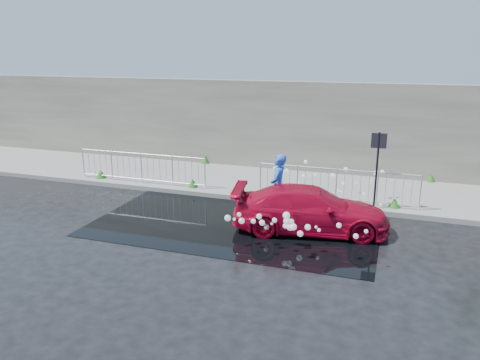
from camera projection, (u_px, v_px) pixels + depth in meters
The scene contains 12 objects.
ground at pixel (208, 232), 12.85m from camera, with size 90.00×90.00×0.00m, color black.
pavement at pixel (260, 182), 17.38m from camera, with size 30.00×4.00×0.15m, color slate.
curb at pixel (243, 198), 15.56m from camera, with size 30.00×0.25×0.16m, color slate.
retaining_wall at pixel (276, 125), 18.90m from camera, with size 30.00×0.60×3.50m, color #5A544C.
puddle at pixel (237, 222), 13.60m from camera, with size 8.00×5.00×0.01m, color black.
sign_post at pixel (378, 158), 13.90m from camera, with size 0.45×0.06×2.50m.
railing_left at pixel (141, 167), 16.95m from camera, with size 5.05×0.05×1.10m.
railing_right at pixel (336, 184), 14.77m from camera, with size 5.05×0.05×1.10m.
weeds at pixel (249, 179), 16.95m from camera, with size 12.17×3.93×0.40m.
water_spray at pixel (302, 201), 13.12m from camera, with size 3.68×5.64×1.09m.
red_car at pixel (310, 210), 12.79m from camera, with size 1.72×4.24×1.23m, color #A20622.
person at pixel (278, 186), 13.76m from camera, with size 0.70×0.46×1.91m, color blue.
Camera 1 is at (4.70, -11.06, 4.84)m, focal length 35.00 mm.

